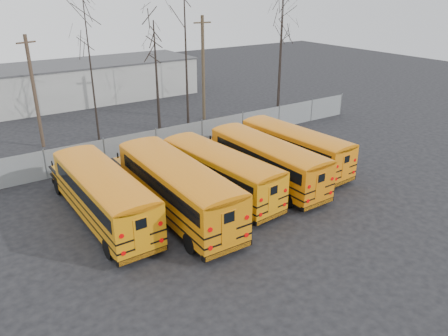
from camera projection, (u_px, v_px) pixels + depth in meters
ground at (254, 220)px, 23.88m from camera, size 120.00×120.00×0.00m
fence at (157, 142)px, 32.67m from camera, size 40.00×0.04×2.00m
distant_building at (94, 81)px, 48.61m from camera, size 22.00×8.00×4.00m
bus_a at (102, 191)px, 23.08m from camera, size 2.70×11.00×3.07m
bus_b at (175, 184)px, 23.66m from camera, size 2.75×11.70×3.27m
bus_c at (218, 169)px, 26.09m from camera, size 3.38×10.61×2.92m
bus_d at (265, 158)px, 27.68m from camera, size 2.75×10.73×2.98m
bus_e at (293, 144)px, 30.24m from camera, size 3.08×10.29×2.84m
utility_pole_left at (34, 92)px, 32.99m from camera, size 1.47×0.66×8.60m
utility_pole_right at (203, 68)px, 39.90m from camera, size 1.68×0.29×9.44m
tree_2 at (91, 69)px, 33.97m from camera, size 0.26×0.26×11.70m
tree_3 at (157, 78)px, 36.79m from camera, size 0.26×0.26×9.27m
tree_4 at (186, 55)px, 36.14m from camera, size 0.26×0.26×12.95m
tree_5 at (280, 51)px, 39.73m from camera, size 0.26×0.26×12.69m
tree_6 at (281, 52)px, 43.93m from camera, size 0.26×0.26×11.21m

